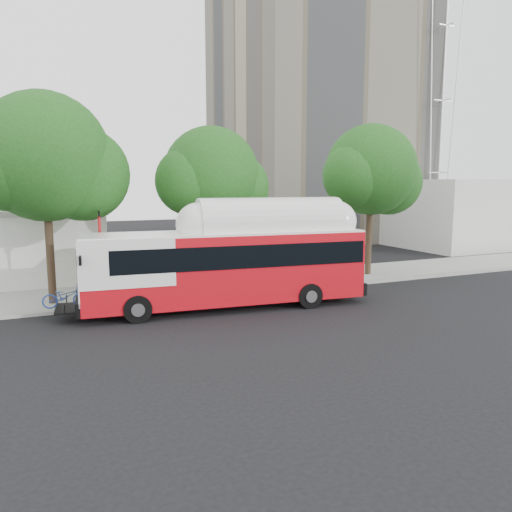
{
  "coord_description": "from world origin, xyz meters",
  "views": [
    {
      "loc": [
        -9.49,
        -19.07,
        5.63
      ],
      "look_at": [
        0.24,
        3.0,
        2.14
      ],
      "focal_mm": 35.0,
      "sensor_mm": 36.0,
      "label": 1
    }
  ],
  "objects": [
    {
      "name": "street_tree_mid",
      "position": [
        -0.59,
        6.06,
        5.91
      ],
      "size": [
        5.75,
        5.0,
        8.62
      ],
      "color": "#2D2116",
      "rests_on": "ground"
    },
    {
      "name": "street_tree_right",
      "position": [
        9.44,
        5.86,
        6.26
      ],
      "size": [
        6.21,
        5.4,
        9.18
      ],
      "color": "#2D2116",
      "rests_on": "ground"
    },
    {
      "name": "sidewalk",
      "position": [
        0.0,
        6.5,
        0.07
      ],
      "size": [
        60.0,
        5.0,
        0.15
      ],
      "primitive_type": "cube",
      "color": "gray",
      "rests_on": "ground"
    },
    {
      "name": "signal_pole",
      "position": [
        -6.92,
        4.1,
        2.28
      ],
      "size": [
        0.13,
        0.42,
        4.44
      ],
      "color": "red",
      "rests_on": "ground"
    },
    {
      "name": "horizon_block",
      "position": [
        30.0,
        16.0,
        3.0
      ],
      "size": [
        20.0,
        12.0,
        6.0
      ],
      "primitive_type": "cube",
      "color": "silver",
      "rests_on": "ground"
    },
    {
      "name": "apartment_tower",
      "position": [
        18.0,
        28.0,
        17.62
      ],
      "size": [
        18.0,
        18.0,
        37.0
      ],
      "color": "gray",
      "rests_on": "ground"
    },
    {
      "name": "curb_strip",
      "position": [
        0.0,
        3.9,
        0.07
      ],
      "size": [
        60.0,
        0.3,
        0.15
      ],
      "primitive_type": "cube",
      "color": "gray",
      "rests_on": "ground"
    },
    {
      "name": "comms_tower",
      "position": [
        26.0,
        18.0,
        20.0
      ],
      "size": [
        2.8,
        2.8,
        40.0
      ],
      "primitive_type": null,
      "color": "silver",
      "rests_on": "ground"
    },
    {
      "name": "red_curb_segment",
      "position": [
        -3.0,
        3.9,
        0.08
      ],
      "size": [
        10.0,
        0.32,
        0.16
      ],
      "primitive_type": "cube",
      "color": "maroon",
      "rests_on": "ground"
    },
    {
      "name": "ground",
      "position": [
        0.0,
        0.0,
        0.0
      ],
      "size": [
        120.0,
        120.0,
        0.0
      ],
      "primitive_type": "plane",
      "color": "black",
      "rests_on": "ground"
    },
    {
      "name": "street_tree_left",
      "position": [
        -8.53,
        5.56,
        6.6
      ],
      "size": [
        6.67,
        5.8,
        9.74
      ],
      "color": "#2D2116",
      "rests_on": "ground"
    },
    {
      "name": "transit_bus",
      "position": [
        -1.62,
        1.88,
        1.88
      ],
      "size": [
        13.79,
        3.9,
        4.03
      ],
      "rotation": [
        0.0,
        0.0,
        -0.09
      ],
      "color": "red",
      "rests_on": "ground"
    }
  ]
}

